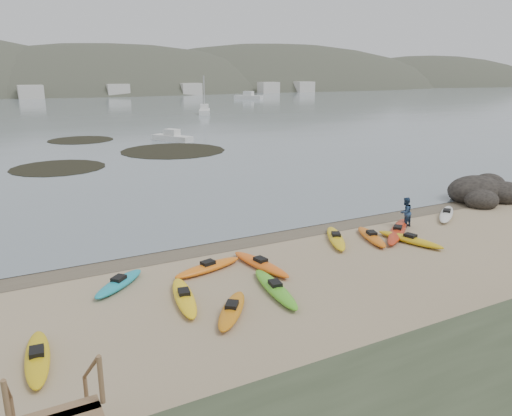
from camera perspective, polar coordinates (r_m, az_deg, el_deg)
ground at (r=25.69m, az=0.00°, el=-3.23°), size 600.00×600.00×0.00m
wet_sand at (r=25.44m, az=0.32°, el=-3.41°), size 60.00×60.00×0.00m
water at (r=321.77m, az=-26.77°, el=12.40°), size 1200.00×1200.00×0.00m
kayaks at (r=22.18m, az=5.20°, el=-5.92°), size 24.71×8.11×0.34m
person_east at (r=28.13m, az=16.70°, el=-0.47°), size 0.91×0.76×1.65m
rock_cluster at (r=36.08m, az=24.60°, el=1.28°), size 5.49×4.07×1.96m
kelp_mats at (r=54.34m, az=-15.11°, el=6.25°), size 21.46×25.54×0.04m
moored_boats at (r=106.41m, az=-22.38°, el=10.20°), size 112.25×83.58×1.36m
far_hills at (r=222.66m, az=-14.96°, el=8.72°), size 550.00×135.00×80.00m
far_town at (r=167.49m, az=-22.68°, el=12.17°), size 199.00×5.00×4.00m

